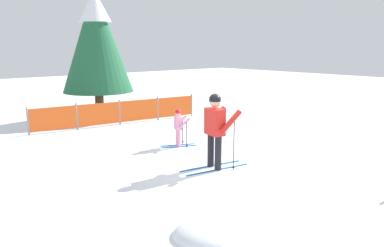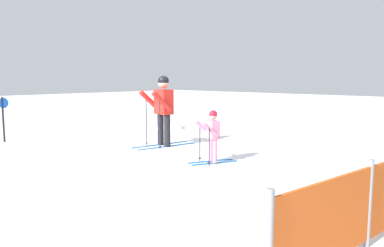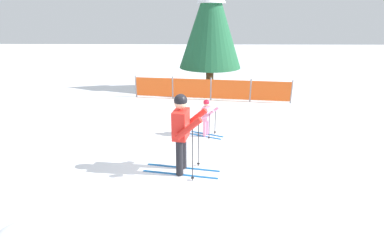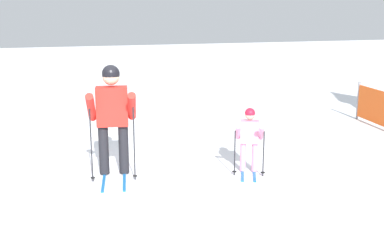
{
  "view_description": "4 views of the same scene",
  "coord_description": "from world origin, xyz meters",
  "px_view_note": "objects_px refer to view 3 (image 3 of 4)",
  "views": [
    {
      "loc": [
        -6.13,
        -6.12,
        2.84
      ],
      "look_at": [
        0.1,
        1.18,
        0.85
      ],
      "focal_mm": 35.0,
      "sensor_mm": 36.0,
      "label": 1
    },
    {
      "loc": [
        6.15,
        6.95,
        1.74
      ],
      "look_at": [
        0.07,
        1.25,
        0.71
      ],
      "focal_mm": 35.0,
      "sensor_mm": 36.0,
      "label": 2
    },
    {
      "loc": [
        0.13,
        -5.92,
        3.31
      ],
      "look_at": [
        -0.01,
        1.18,
        0.71
      ],
      "focal_mm": 28.0,
      "sensor_mm": 36.0,
      "label": 3
    },
    {
      "loc": [
        7.27,
        -1.15,
        2.6
      ],
      "look_at": [
        0.21,
        1.18,
        0.85
      ],
      "focal_mm": 45.0,
      "sensor_mm": 36.0,
      "label": 4
    }
  ],
  "objects_px": {
    "conifer_far": "(211,19)",
    "skier_adult": "(182,127)",
    "skier_child": "(207,115)",
    "safety_fence": "(211,89)"
  },
  "relations": [
    {
      "from": "skier_adult",
      "to": "skier_child",
      "type": "height_order",
      "value": "skier_adult"
    },
    {
      "from": "conifer_far",
      "to": "skier_adult",
      "type": "bearing_deg",
      "value": -96.49
    },
    {
      "from": "skier_adult",
      "to": "conifer_far",
      "type": "bearing_deg",
      "value": 94.25
    },
    {
      "from": "skier_child",
      "to": "conifer_far",
      "type": "xyz_separation_m",
      "value": [
        0.28,
        5.45,
        2.5
      ]
    },
    {
      "from": "safety_fence",
      "to": "skier_adult",
      "type": "bearing_deg",
      "value": -98.16
    },
    {
      "from": "conifer_far",
      "to": "skier_child",
      "type": "bearing_deg",
      "value": -92.92
    },
    {
      "from": "skier_child",
      "to": "safety_fence",
      "type": "bearing_deg",
      "value": 110.24
    },
    {
      "from": "conifer_far",
      "to": "safety_fence",
      "type": "bearing_deg",
      "value": -90.19
    },
    {
      "from": "skier_child",
      "to": "safety_fence",
      "type": "distance_m",
      "value": 3.86
    },
    {
      "from": "skier_adult",
      "to": "skier_child",
      "type": "bearing_deg",
      "value": 85.38
    }
  ]
}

